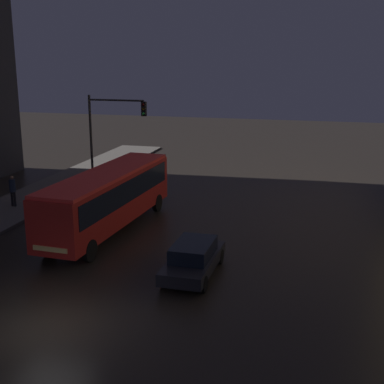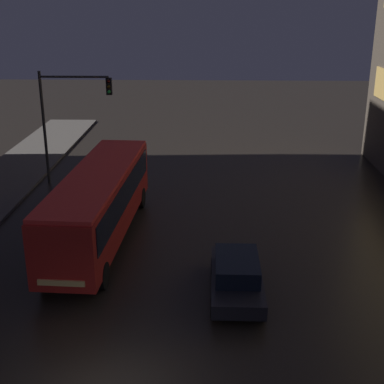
{
  "view_description": "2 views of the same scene",
  "coord_description": "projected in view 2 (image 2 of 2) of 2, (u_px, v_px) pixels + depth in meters",
  "views": [
    {
      "loc": [
        8.8,
        -14.35,
        8.83
      ],
      "look_at": [
        1.85,
        11.99,
        1.77
      ],
      "focal_mm": 50.0,
      "sensor_mm": 36.0,
      "label": 1
    },
    {
      "loc": [
        2.56,
        -11.19,
        9.75
      ],
      "look_at": [
        1.9,
        11.53,
        1.64
      ],
      "focal_mm": 50.0,
      "sensor_mm": 36.0,
      "label": 2
    }
  ],
  "objects": [
    {
      "name": "bus_near",
      "position": [
        100.0,
        199.0,
        22.52
      ],
      "size": [
        2.88,
        11.04,
        3.12
      ],
      "rotation": [
        0.0,
        0.0,
        3.09
      ],
      "color": "#AD1E19",
      "rests_on": "ground"
    },
    {
      "name": "car_taxi",
      "position": [
        237.0,
        276.0,
        18.66
      ],
      "size": [
        1.83,
        4.37,
        1.4
      ],
      "rotation": [
        0.0,
        0.0,
        3.13
      ],
      "color": "black",
      "rests_on": "ground"
    },
    {
      "name": "traffic_light_main",
      "position": [
        67.0,
        108.0,
        29.03
      ],
      "size": [
        3.94,
        0.35,
        6.28
      ],
      "color": "#2D2D2D",
      "rests_on": "ground"
    }
  ]
}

